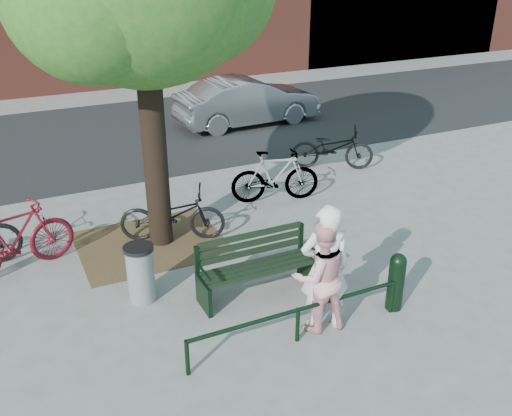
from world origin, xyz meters
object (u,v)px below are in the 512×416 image
park_bench (255,264)px  person_right (320,276)px  person_left (325,268)px  bollard (396,280)px  litter_bin (141,273)px  parked_car (247,101)px  bicycle_c (172,215)px

park_bench → person_right: size_ratio=1.10×
person_left → person_right: (-0.07, 0.00, -0.10)m
bollard → litter_bin: (-3.17, 1.74, -0.02)m
person_left → parked_car: bearing=-90.5°
park_bench → person_right: person_right is taller
park_bench → person_left: bearing=-67.5°
bollard → litter_bin: 3.61m
park_bench → person_left: person_left is taller
park_bench → parked_car: parked_car is taller
park_bench → litter_bin: 1.65m
litter_bin → bicycle_c: 1.88m
bicycle_c → bollard: bearing=-124.7°
person_right → parked_car: person_right is taller
person_right → parked_car: bearing=-103.5°
person_right → bicycle_c: size_ratio=0.88×
park_bench → bollard: park_bench is taller
person_right → bollard: bearing=-178.6°
park_bench → parked_car: size_ratio=0.43×
person_left → bollard: size_ratio=2.06×
park_bench → litter_bin: (-1.57, 0.52, -0.03)m
bollard → bicycle_c: bicycle_c is taller
litter_bin → parked_car: (5.07, 7.41, 0.23)m
person_right → bollard: size_ratio=1.82×
park_bench → bollard: bearing=-37.2°
bollard → park_bench: bearing=142.8°
parked_car → litter_bin: bearing=142.9°
person_right → litter_bin: bearing=-34.7°
bicycle_c → parked_car: bearing=-12.9°
person_left → bicycle_c: 3.44m
bicycle_c → litter_bin: bearing=170.5°
park_bench → litter_bin: bearing=161.6°
person_left → bicycle_c: bearing=-54.1°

